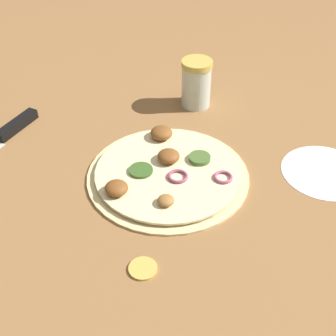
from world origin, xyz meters
name	(u,v)px	position (x,y,z in m)	size (l,w,h in m)	color
ground_plane	(168,176)	(0.00, 0.00, 0.00)	(3.00, 3.00, 0.00)	olive
pizza	(167,172)	(0.00, 0.00, 0.01)	(0.27, 0.27, 0.03)	beige
spice_jar	(196,83)	(0.14, 0.19, 0.05)	(0.06, 0.06, 0.10)	silver
loose_cap	(143,268)	(-0.11, -0.17, 0.00)	(0.04, 0.04, 0.01)	gold
flour_patch	(325,172)	(0.25, -0.09, 0.00)	(0.15, 0.15, 0.00)	white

